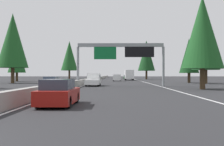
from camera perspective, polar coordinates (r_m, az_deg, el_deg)
The scene contains 18 objects.
ground_plane at distance 66.15m, azimuth -3.68°, elevation -1.76°, with size 320.00×320.00×0.00m, color #262628.
median_barrier at distance 86.11m, azimuth -2.82°, elevation -1.11°, with size 180.00×0.56×0.90m, color gray.
shoulder_stripe_right at distance 76.20m, azimuth 5.60°, elevation -1.56°, with size 160.00×0.16×0.01m, color silver.
shoulder_stripe_median at distance 76.11m, azimuth -2.89°, elevation -1.56°, with size 160.00×0.16×0.01m, color silver.
sign_gantry_overhead at distance 39.91m, azimuth 2.03°, elevation 4.33°, with size 0.50×12.68×6.20m.
sedan_far_center at distance 15.82m, azimuth -10.95°, elevation -4.12°, with size 4.40×1.80×1.47m.
pickup_near_center at distance 41.56m, azimuth -3.84°, elevation -1.40°, with size 5.60×2.00×1.86m.
minivan_near_right at distance 71.04m, azimuth 1.00°, elevation -0.89°, with size 5.00×1.95×1.69m.
sedan_mid_right at distance 102.18m, azimuth 2.90°, elevation -0.85°, with size 4.40×1.80×1.47m.
box_truck_mid_center at distance 80.42m, azimuth 3.55°, elevation -0.35°, with size 8.50×2.40×2.95m.
oncoming_near at distance 35.93m, azimuth -12.33°, elevation -1.95°, with size 4.40×1.80×1.47m.
conifer_right_foreground at distance 34.29m, azimuth 18.15°, elevation 7.97°, with size 4.82×4.82×10.94m.
conifer_right_near at distance 54.36m, azimuth 18.74°, elevation 5.40°, with size 5.13×5.13×11.66m.
conifer_right_mid at distance 59.01m, azimuth 15.60°, elevation 3.44°, with size 4.01×4.01×9.12m.
conifer_right_far at distance 96.51m, azimuth 7.11°, elevation 3.59°, with size 5.94×5.94×13.49m.
conifer_left_near at distance 58.35m, azimuth -19.79°, elevation 6.31°, with size 6.08×6.08×13.81m.
conifer_left_mid at distance 71.87m, azimuth -19.03°, elevation 3.10°, with size 4.30×4.30×9.77m.
conifer_left_far at distance 108.15m, azimuth -8.79°, elevation 3.54°, with size 6.42×6.42×14.60m.
Camera 1 is at (-5.92, -5.22, 1.75)m, focal length 44.34 mm.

